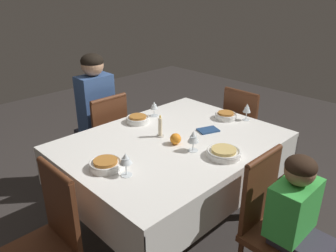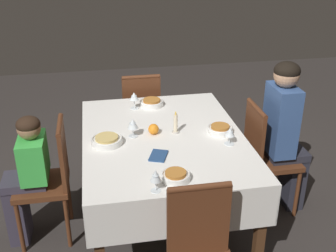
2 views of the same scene
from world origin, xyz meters
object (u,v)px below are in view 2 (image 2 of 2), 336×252
(bowl_north, at_px, (107,140))
(bowl_west, at_px, (176,176))
(bowl_east, at_px, (152,102))
(wine_glass_south, at_px, (230,133))
(chair_south, at_px, (265,153))
(wine_glass_north, at_px, (133,124))
(napkin_red_folded, at_px, (158,156))
(chair_north, at_px, (50,176))
(wine_glass_west, at_px, (156,176))
(person_child_green, at_px, (26,175))
(chair_east, at_px, (141,113))
(person_adult_denim, at_px, (285,129))
(bowl_south, at_px, (220,129))
(wine_glass_east, at_px, (134,97))
(candle_centerpiece, at_px, (176,125))
(orange_fruit, at_px, (154,129))
(dining_table, at_px, (163,146))

(bowl_north, xyz_separation_m, bowl_west, (-0.54, -0.38, 0.00))
(bowl_north, bearing_deg, bowl_east, -33.00)
(wine_glass_south, bearing_deg, chair_south, -57.49)
(wine_glass_north, distance_m, napkin_red_folded, 0.36)
(wine_glass_north, bearing_deg, chair_north, 92.58)
(chair_south, distance_m, bowl_west, 1.10)
(wine_glass_north, height_order, bowl_west, wine_glass_north)
(wine_glass_north, distance_m, wine_glass_west, 0.72)
(chair_north, height_order, wine_glass_north, chair_north)
(bowl_east, height_order, napkin_red_folded, bowl_east)
(chair_north, distance_m, person_child_green, 0.17)
(chair_north, distance_m, wine_glass_south, 1.32)
(chair_east, distance_m, person_adult_denim, 1.42)
(chair_south, distance_m, chair_east, 1.31)
(chair_north, distance_m, bowl_north, 0.51)
(chair_south, height_order, bowl_south, chair_south)
(wine_glass_east, bearing_deg, candle_centerpiece, -153.63)
(chair_east, relative_size, orange_fruit, 11.89)
(chair_east, height_order, wine_glass_north, chair_east)
(wine_glass_north, xyz_separation_m, candle_centerpiece, (0.00, -0.31, -0.03))
(wine_glass_south, bearing_deg, chair_north, 80.49)
(person_adult_denim, height_order, bowl_west, person_adult_denim)
(wine_glass_east, bearing_deg, dining_table, -164.07)
(bowl_west, bearing_deg, napkin_red_folded, 10.90)
(dining_table, height_order, bowl_south, bowl_south)
(person_child_green, distance_m, candle_centerpiece, 1.13)
(bowl_north, bearing_deg, dining_table, -82.23)
(orange_fruit, bearing_deg, person_adult_denim, -89.89)
(wine_glass_west, distance_m, candle_centerpiece, 0.76)
(chair_east, height_order, orange_fruit, chair_east)
(dining_table, bearing_deg, wine_glass_east, 15.93)
(chair_south, distance_m, bowl_east, 1.02)
(dining_table, distance_m, bowl_west, 0.61)
(wine_glass_north, bearing_deg, bowl_south, -94.52)
(chair_north, xyz_separation_m, bowl_south, (-0.02, -1.25, 0.28))
(dining_table, distance_m, chair_north, 0.84)
(bowl_north, distance_m, candle_centerpiece, 0.51)
(chair_south, bearing_deg, napkin_red_folded, 110.30)
(chair_north, relative_size, wine_glass_east, 6.48)
(candle_centerpiece, bearing_deg, wine_glass_east, 26.37)
(person_child_green, distance_m, bowl_north, 0.64)
(bowl_west, bearing_deg, wine_glass_east, 6.38)
(chair_east, distance_m, candle_centerpiece, 1.04)
(chair_east, height_order, bowl_north, chair_east)
(orange_fruit, bearing_deg, wine_glass_north, 94.55)
(bowl_east, relative_size, wine_glass_east, 1.39)
(wine_glass_north, xyz_separation_m, napkin_red_folded, (-0.32, -0.13, -0.09))
(chair_south, xyz_separation_m, wine_glass_west, (-0.73, 0.99, 0.35))
(wine_glass_north, xyz_separation_m, bowl_west, (-0.62, -0.19, -0.07))
(wine_glass_north, relative_size, bowl_east, 0.71)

